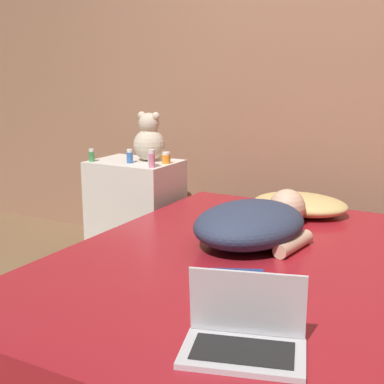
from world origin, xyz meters
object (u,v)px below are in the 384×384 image
at_px(teddy_bear, 149,140).
at_px(book, 237,279).
at_px(pillow, 300,204).
at_px(person_lying, 255,222).
at_px(bottle_pink, 152,159).
at_px(laptop, 244,334).
at_px(bottle_orange, 166,158).
at_px(bottle_blue, 130,156).
at_px(bottle_clear, 151,159).
at_px(bottle_green, 92,155).

distance_m(teddy_bear, book, 1.49).
height_order(pillow, book, pillow).
height_order(person_lying, bottle_pink, bottle_pink).
relative_size(pillow, laptop, 1.34).
bearing_deg(bottle_pink, bottle_orange, 89.75).
bearing_deg(bottle_blue, book, -39.64).
bearing_deg(teddy_bear, book, -44.81).
distance_m(laptop, bottle_clear, 1.74).
xyz_separation_m(person_lying, bottle_green, (-1.20, 0.39, 0.14)).
xyz_separation_m(bottle_green, bottle_orange, (0.42, 0.15, -0.00)).
xyz_separation_m(bottle_blue, book, (1.09, -0.90, -0.22)).
height_order(bottle_green, bottle_pink, bottle_pink).
xyz_separation_m(bottle_green, bottle_pink, (0.42, 0.00, 0.01)).
xyz_separation_m(teddy_bear, book, (1.04, -1.03, -0.31)).
relative_size(bottle_green, bottle_pink, 0.74).
distance_m(teddy_bear, bottle_clear, 0.20).
bearing_deg(pillow, bottle_clear, -172.85).
bearing_deg(bottle_green, bottle_clear, 6.73).
xyz_separation_m(pillow, book, (0.09, -0.99, -0.04)).
height_order(bottle_orange, book, bottle_orange).
relative_size(bottle_clear, bottle_blue, 1.02).
relative_size(bottle_pink, book, 0.43).
bearing_deg(bottle_clear, bottle_blue, 173.02).
height_order(teddy_bear, bottle_orange, teddy_bear).
relative_size(person_lying, teddy_bear, 2.58).
height_order(person_lying, bottle_clear, bottle_clear).
bearing_deg(teddy_bear, bottle_blue, -113.17).
relative_size(bottle_blue, book, 0.35).
bearing_deg(pillow, bottle_green, -172.98).
distance_m(teddy_bear, bottle_pink, 0.25).
xyz_separation_m(laptop, teddy_bear, (-1.25, 1.45, 0.27)).
height_order(bottle_pink, book, bottle_pink).
bearing_deg(person_lying, teddy_bear, 155.01).
bearing_deg(bottle_green, book, -32.42).
bearing_deg(book, pillow, 95.08).
height_order(person_lying, bottle_green, bottle_green).
bearing_deg(bottle_blue, pillow, 4.88).
relative_size(laptop, bottle_green, 4.86).
bearing_deg(bottle_clear, bottle_orange, 73.08).
distance_m(person_lying, laptop, 0.93).
bearing_deg(pillow, teddy_bear, 177.54).
xyz_separation_m(pillow, person_lying, (-0.03, -0.54, 0.04)).
xyz_separation_m(laptop, bottle_clear, (-1.14, 1.30, 0.19)).
xyz_separation_m(person_lying, book, (0.12, -0.45, -0.08)).
bearing_deg(bottle_blue, teddy_bear, 66.83).
xyz_separation_m(person_lying, bottle_blue, (-0.97, 0.45, 0.15)).
bearing_deg(bottle_orange, bottle_green, -160.03).
relative_size(person_lying, bottle_blue, 9.25).
bearing_deg(teddy_bear, laptop, -49.31).
bearing_deg(book, person_lying, 104.77).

